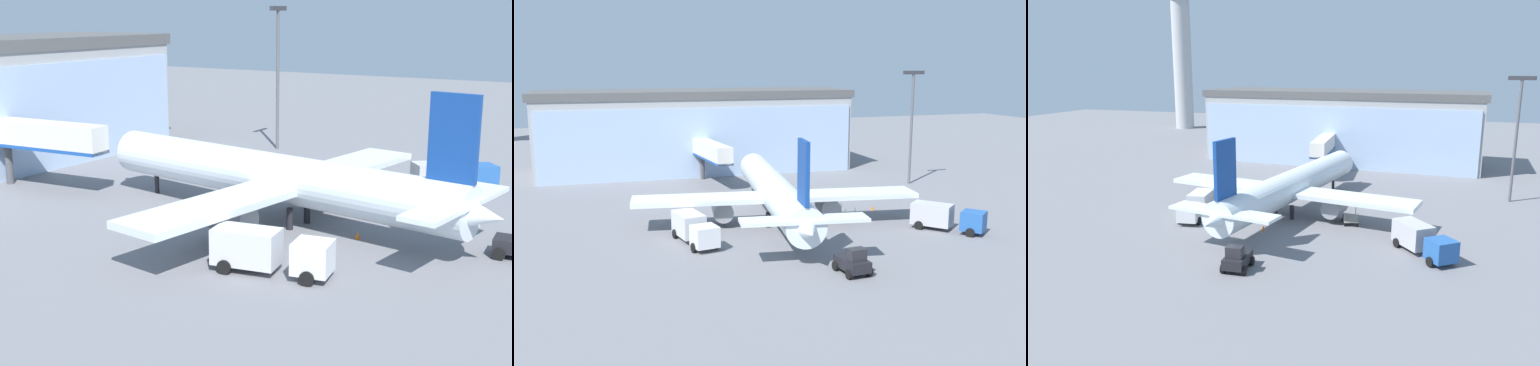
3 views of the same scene
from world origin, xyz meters
TOP-DOWN VIEW (x-y plane):
  - ground at (0.00, 0.00)m, footprint 240.00×240.00m
  - terminal_building at (-0.01, 41.30)m, footprint 49.76×16.75m
  - jet_bridge at (-0.38, 28.72)m, footprint 3.04×12.23m
  - apron_light_mast at (26.45, 19.97)m, footprint 3.20×0.40m
  - airplane at (1.02, 6.17)m, footprint 30.42×34.96m
  - catering_truck at (-8.91, 1.55)m, footprint 3.37×7.54m
  - fuel_truck at (16.40, -2.68)m, footprint 6.27×7.08m
  - baggage_cart at (8.41, 4.64)m, footprint 2.31×3.13m
  - pushback_tug at (1.47, -11.25)m, footprint 2.31×3.29m
  - safety_cone_nose at (-0.00, -0.65)m, footprint 0.36×0.36m
  - safety_cone_wingtip at (13.71, 7.52)m, footprint 0.36×0.36m

SIDE VIEW (x-z plane):
  - ground at x=0.00m, z-range 0.00..0.00m
  - safety_cone_nose at x=0.00m, z-range 0.00..0.55m
  - safety_cone_wingtip at x=13.71m, z-range 0.00..0.55m
  - baggage_cart at x=8.41m, z-range -0.25..1.25m
  - pushback_tug at x=1.47m, z-range -0.18..2.12m
  - catering_truck at x=-8.91m, z-range 0.14..2.79m
  - fuel_truck at x=16.40m, z-range 0.14..2.79m
  - airplane at x=1.02m, z-range -2.01..8.63m
  - jet_bridge at x=-0.38m, z-range 1.61..7.61m
  - terminal_building at x=-0.01m, z-range 0.00..12.83m
  - apron_light_mast at x=26.45m, z-range 1.68..17.61m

